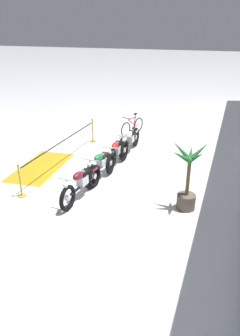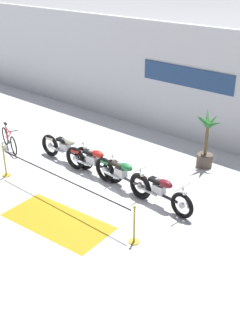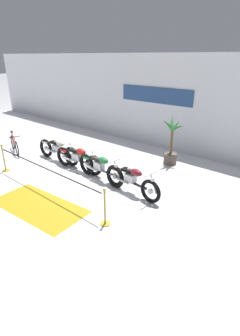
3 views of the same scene
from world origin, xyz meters
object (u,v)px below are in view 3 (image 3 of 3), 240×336
at_px(motorcycle_green_2, 100,168).
at_px(floor_banner, 39,206).
at_px(motorcycle_cream_0, 58,150).
at_px(motorcycle_maroon_3, 132,180).
at_px(bicycle, 15,145).
at_px(stanchion_far_left, 25,165).
at_px(stanchion_mid_left, 105,212).
at_px(potted_palm_left_of_row, 171,145).
at_px(motorcycle_red_1, 78,159).

xyz_separation_m(motorcycle_green_2, floor_banner, (-0.14, -2.43, -0.47)).
relative_size(motorcycle_cream_0, motorcycle_green_2, 1.06).
relative_size(motorcycle_maroon_3, bicycle, 1.42).
xyz_separation_m(bicycle, stanchion_far_left, (3.16, -1.31, 0.29)).
xyz_separation_m(stanchion_mid_left, floor_banner, (-2.09, -0.65, -0.35)).
distance_m(motorcycle_maroon_3, potted_palm_left_of_row, 3.06).
relative_size(motorcycle_red_1, motorcycle_maroon_3, 1.02).
bearing_deg(motorcycle_green_2, potted_palm_left_of_row, 71.12).
relative_size(motorcycle_maroon_3, floor_banner, 0.77).
height_order(motorcycle_cream_0, potted_palm_left_of_row, potted_palm_left_of_row).
bearing_deg(bicycle, motorcycle_red_1, 8.55).
bearing_deg(stanchion_far_left, motorcycle_green_2, 44.31).
bearing_deg(motorcycle_cream_0, motorcycle_red_1, -3.67).
distance_m(motorcycle_red_1, stanchion_mid_left, 3.72).
bearing_deg(motorcycle_maroon_3, bicycle, -175.98).
relative_size(potted_palm_left_of_row, stanchion_mid_left, 1.88).
xyz_separation_m(motorcycle_cream_0, floor_banner, (2.49, -2.60, -0.47)).
xyz_separation_m(motorcycle_maroon_3, potted_palm_left_of_row, (-0.41, 3.01, 0.34)).
xyz_separation_m(motorcycle_maroon_3, bicycle, (-6.42, -0.45, -0.10)).
height_order(motorcycle_maroon_3, potted_palm_left_of_row, potted_palm_left_of_row).
height_order(motorcycle_maroon_3, floor_banner, motorcycle_maroon_3).
bearing_deg(floor_banner, motorcycle_green_2, 81.64).
height_order(motorcycle_cream_0, floor_banner, motorcycle_cream_0).
relative_size(stanchion_far_left, floor_banner, 1.80).
bearing_deg(bicycle, stanchion_far_left, -22.42).
distance_m(motorcycle_red_1, potted_palm_left_of_row, 3.71).
distance_m(motorcycle_maroon_3, stanchion_mid_left, 1.84).
xyz_separation_m(motorcycle_red_1, floor_banner, (1.12, -2.52, -0.47)).
distance_m(motorcycle_cream_0, stanchion_far_left, 2.12).
bearing_deg(bicycle, motorcycle_green_2, 5.49).
xyz_separation_m(bicycle, stanchion_mid_left, (6.94, -1.31, -0.01)).
height_order(bicycle, floor_banner, bicycle).
relative_size(motorcycle_red_1, potted_palm_left_of_row, 1.18).
bearing_deg(motorcycle_red_1, potted_palm_left_of_row, 51.84).
bearing_deg(stanchion_mid_left, stanchion_far_left, 180.00).
bearing_deg(stanchion_mid_left, bicycle, 169.35).
xyz_separation_m(motorcycle_maroon_3, floor_banner, (-1.57, -2.41, -0.47)).
relative_size(motorcycle_cream_0, stanchion_mid_left, 2.30).
height_order(motorcycle_cream_0, motorcycle_green_2, motorcycle_cream_0).
distance_m(motorcycle_green_2, stanchion_mid_left, 2.65).
xyz_separation_m(stanchion_far_left, floor_banner, (1.69, -0.65, -0.65)).
height_order(motorcycle_red_1, motorcycle_green_2, motorcycle_green_2).
relative_size(stanchion_far_left, stanchion_mid_left, 5.07).
distance_m(bicycle, stanchion_mid_left, 7.07).
distance_m(motorcycle_cream_0, motorcycle_green_2, 2.64).
height_order(potted_palm_left_of_row, stanchion_far_left, potted_palm_left_of_row).
distance_m(bicycle, stanchion_far_left, 3.44).
relative_size(motorcycle_maroon_3, stanchion_far_left, 0.43).
relative_size(bicycle, potted_palm_left_of_row, 0.82).
relative_size(motorcycle_red_1, stanchion_mid_left, 2.22).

